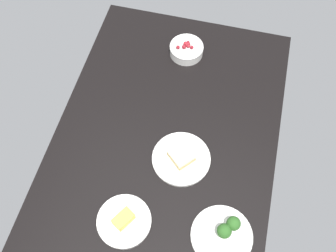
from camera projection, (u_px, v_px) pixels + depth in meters
dining_table at (168, 131)px, 154.63cm from camera, size 118.18×85.52×4.00cm
plate_broccoli at (223, 234)px, 130.94cm from camera, size 21.16×21.16×8.17cm
bowl_berries at (186, 49)px, 169.09cm from camera, size 14.71×14.71×6.23cm
plate_sandwich at (181, 158)px, 145.37cm from camera, size 22.00×22.00×4.47cm
plate_cheese at (124, 221)px, 133.90cm from camera, size 18.99×18.99×4.93cm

